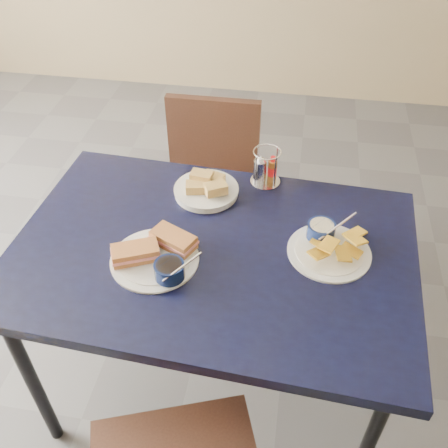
% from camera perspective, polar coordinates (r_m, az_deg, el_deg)
% --- Properties ---
extents(ground, '(6.00, 6.00, 0.00)m').
position_cam_1_polar(ground, '(2.21, -3.59, -15.60)').
color(ground, '#4A4A4F').
rests_on(ground, ground).
extents(dining_table, '(1.31, 0.91, 0.75)m').
position_cam_1_polar(dining_table, '(1.62, -1.28, -4.31)').
color(dining_table, black).
rests_on(dining_table, ground).
extents(chair_far, '(0.41, 0.39, 0.86)m').
position_cam_1_polar(chair_far, '(2.26, -1.54, 4.70)').
color(chair_far, black).
rests_on(chair_far, ground).
extents(sandwich_plate, '(0.30, 0.27, 0.12)m').
position_cam_1_polar(sandwich_plate, '(1.53, -7.61, -3.53)').
color(sandwich_plate, white).
rests_on(sandwich_plate, dining_table).
extents(plantain_plate, '(0.26, 0.26, 0.12)m').
position_cam_1_polar(plantain_plate, '(1.59, 11.66, -2.12)').
color(plantain_plate, white).
rests_on(plantain_plate, dining_table).
extents(bread_basket, '(0.23, 0.23, 0.07)m').
position_cam_1_polar(bread_basket, '(1.77, -2.02, 4.09)').
color(bread_basket, white).
rests_on(bread_basket, dining_table).
extents(condiment_caddy, '(0.11, 0.11, 0.14)m').
position_cam_1_polar(condiment_caddy, '(1.81, 4.68, 6.28)').
color(condiment_caddy, silver).
rests_on(condiment_caddy, dining_table).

